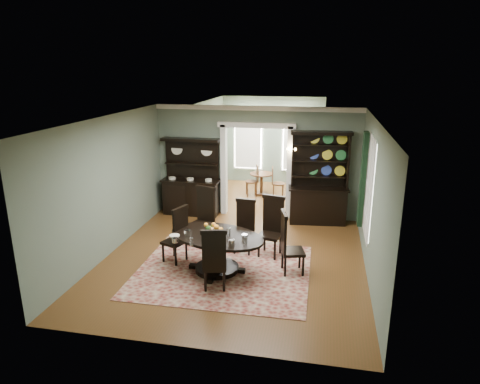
# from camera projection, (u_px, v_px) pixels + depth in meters

# --- Properties ---
(room) EXTENTS (5.51, 6.01, 3.01)m
(room) POSITION_uv_depth(u_px,v_px,m) (233.00, 189.00, 8.74)
(room) COLOR brown
(room) RESTS_ON ground
(parlor) EXTENTS (3.51, 3.50, 3.01)m
(parlor) POSITION_uv_depth(u_px,v_px,m) (269.00, 145.00, 13.92)
(parlor) COLOR brown
(parlor) RESTS_ON ground
(doorway_trim) EXTENTS (2.08, 0.25, 2.57)m
(doorway_trim) POSITION_uv_depth(u_px,v_px,m) (256.00, 158.00, 11.51)
(doorway_trim) COLOR silver
(doorway_trim) RESTS_ON floor
(right_window) EXTENTS (0.15, 1.47, 2.12)m
(right_window) POSITION_uv_depth(u_px,v_px,m) (366.00, 184.00, 9.06)
(right_window) COLOR white
(right_window) RESTS_ON wall_right
(wall_sconce) EXTENTS (0.27, 0.21, 0.21)m
(wall_sconce) POSITION_uv_depth(u_px,v_px,m) (292.00, 150.00, 11.11)
(wall_sconce) COLOR gold
(wall_sconce) RESTS_ON back_wall_right
(rug) EXTENTS (3.48, 3.03, 0.01)m
(rug) POSITION_uv_depth(u_px,v_px,m) (223.00, 271.00, 8.68)
(rug) COLOR maroon
(rug) RESTS_ON floor
(dining_table) EXTENTS (2.32, 2.32, 0.79)m
(dining_table) POSITION_uv_depth(u_px,v_px,m) (217.00, 246.00, 8.54)
(dining_table) COLOR black
(dining_table) RESTS_ON rug
(centerpiece) EXTENTS (1.60, 1.03, 0.26)m
(centerpiece) POSITION_uv_depth(u_px,v_px,m) (213.00, 232.00, 8.40)
(centerpiece) COLOR white
(centerpiece) RESTS_ON dining_table
(chair_far_left) EXTENTS (0.62, 0.61, 1.35)m
(chair_far_left) POSITION_uv_depth(u_px,v_px,m) (204.00, 214.00, 9.89)
(chair_far_left) COLOR black
(chair_far_left) RESTS_ON rug
(chair_far_mid) EXTENTS (0.47, 0.45, 1.19)m
(chair_far_mid) POSITION_uv_depth(u_px,v_px,m) (245.00, 224.00, 9.49)
(chair_far_mid) COLOR black
(chair_far_mid) RESTS_ON rug
(chair_far_right) EXTENTS (0.58, 0.56, 1.33)m
(chair_far_right) POSITION_uv_depth(u_px,v_px,m) (272.00, 224.00, 9.29)
(chair_far_right) COLOR black
(chair_far_right) RESTS_ON rug
(chair_end_left) EXTENTS (0.57, 0.59, 1.25)m
(chair_end_left) POSITION_uv_depth(u_px,v_px,m) (178.00, 233.00, 8.88)
(chair_end_left) COLOR black
(chair_end_left) RESTS_ON rug
(chair_end_right) EXTENTS (0.55, 0.57, 1.28)m
(chair_end_right) POSITION_uv_depth(u_px,v_px,m) (288.00, 242.00, 8.43)
(chair_end_right) COLOR black
(chair_end_right) RESTS_ON rug
(chair_near) EXTENTS (0.53, 0.52, 1.23)m
(chair_near) POSITION_uv_depth(u_px,v_px,m) (214.00, 258.00, 7.77)
(chair_near) COLOR black
(chair_near) RESTS_ON rug
(sideboard) EXTENTS (1.61, 0.58, 2.12)m
(sideboard) POSITION_uv_depth(u_px,v_px,m) (191.00, 188.00, 11.86)
(sideboard) COLOR black
(sideboard) RESTS_ON floor
(welsh_dresser) EXTENTS (1.60, 0.72, 2.41)m
(welsh_dresser) POSITION_uv_depth(u_px,v_px,m) (318.00, 190.00, 11.15)
(welsh_dresser) COLOR black
(welsh_dresser) RESTS_ON floor
(parlor_table) EXTENTS (0.75, 0.75, 0.70)m
(parlor_table) POSITION_uv_depth(u_px,v_px,m) (262.00, 181.00, 13.70)
(parlor_table) COLOR #4E3216
(parlor_table) RESTS_ON parlor_floor
(parlor_chair_left) EXTENTS (0.45, 0.44, 0.97)m
(parlor_chair_left) POSITION_uv_depth(u_px,v_px,m) (254.00, 180.00, 13.58)
(parlor_chair_left) COLOR #4E3216
(parlor_chair_left) RESTS_ON parlor_floor
(parlor_chair_right) EXTENTS (0.43, 0.42, 0.99)m
(parlor_chair_right) POSITION_uv_depth(u_px,v_px,m) (276.00, 182.00, 13.30)
(parlor_chair_right) COLOR #4E3216
(parlor_chair_right) RESTS_ON parlor_floor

